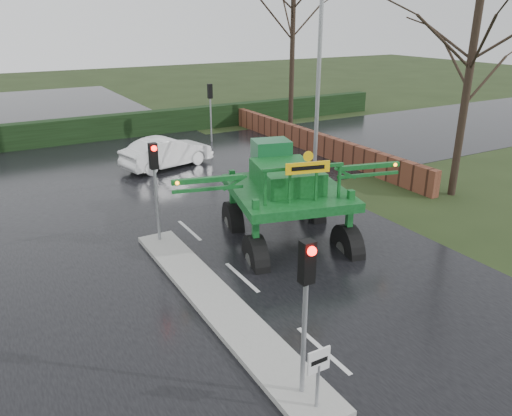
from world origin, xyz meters
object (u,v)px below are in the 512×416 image
traffic_signal_far (210,100)px  white_sedan (168,167)px  street_light_right (314,46)px  traffic_signal_near (306,287)px  crop_sprayer (254,198)px  traffic_signal_mid (155,171)px  keep_left_sign (318,369)px

traffic_signal_far → white_sedan: (-4.29, -3.89, -2.59)m
traffic_signal_far → street_light_right: size_ratio=0.35×
traffic_signal_near → street_light_right: bearing=53.9°
crop_sprayer → white_sedan: 11.49m
crop_sprayer → white_sedan: bearing=97.7°
traffic_signal_near → traffic_signal_far: same height
traffic_signal_mid → white_sedan: 9.67m
traffic_signal_mid → crop_sprayer: crop_sprayer is taller
traffic_signal_near → traffic_signal_far: size_ratio=1.00×
traffic_signal_far → crop_sprayer: 16.12m
traffic_signal_near → street_light_right: size_ratio=0.35×
traffic_signal_near → crop_sprayer: bearing=69.3°
keep_left_sign → white_sedan: keep_left_sign is taller
keep_left_sign → traffic_signal_near: (0.00, 0.49, 1.53)m
street_light_right → white_sedan: size_ratio=2.12×
traffic_signal_near → keep_left_sign: bearing=-90.0°
traffic_signal_mid → crop_sprayer: bearing=-49.4°
traffic_signal_mid → white_sedan: bearing=67.9°
traffic_signal_mid → street_light_right: bearing=25.4°
traffic_signal_mid → crop_sprayer: 3.46m
traffic_signal_mid → street_light_right: street_light_right is taller
street_light_right → white_sedan: bearing=145.5°
crop_sprayer → white_sedan: size_ratio=1.64×
crop_sprayer → white_sedan: (1.28, 11.23, -2.09)m
traffic_signal_near → street_light_right: 16.46m
white_sedan → traffic_signal_mid: bearing=144.7°
crop_sprayer → keep_left_sign: bearing=-95.0°
traffic_signal_near → traffic_signal_mid: same height
traffic_signal_near → traffic_signal_mid: bearing=90.0°
street_light_right → crop_sprayer: street_light_right is taller
keep_left_sign → traffic_signal_mid: traffic_signal_mid is taller
traffic_signal_far → crop_sprayer: size_ratio=0.46×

